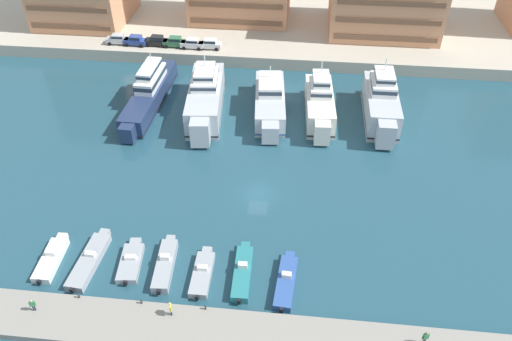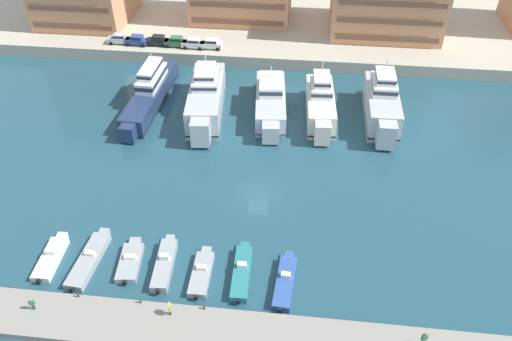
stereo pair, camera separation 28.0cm
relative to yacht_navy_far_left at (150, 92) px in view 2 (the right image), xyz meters
The scene contains 26 objects.
ground_plane 27.26m from the yacht_navy_far_left, 45.54° to the right, with size 400.00×400.00×0.00m, color #234C5B.
pier_dock 44.09m from the yacht_navy_far_left, 64.40° to the right, with size 120.00×5.04×0.77m, color gray.
yacht_navy_far_left is the anchor object (origin of this frame).
yacht_silver_left 9.36m from the yacht_navy_far_left, 10.36° to the right, with size 6.32×18.95×8.54m.
yacht_silver_mid_left 18.91m from the yacht_navy_far_left, ahead, with size 5.74×17.35×6.68m.
yacht_ivory_center_left 26.44m from the yacht_navy_far_left, ahead, with size 4.77×15.62×8.20m.
yacht_silver_center 35.50m from the yacht_navy_far_left, ahead, with size 4.60×16.37×8.95m.
motorboat_white_far_left 32.74m from the yacht_navy_far_left, 93.59° to the right, with size 2.20×6.99×1.34m.
motorboat_grey_left 32.57m from the yacht_navy_far_left, 86.17° to the right, with size 2.48×8.74×1.26m.
motorboat_grey_mid_left 32.85m from the yacht_navy_far_left, 78.37° to the right, with size 2.73×6.38×1.12m.
motorboat_grey_center_left 33.91m from the yacht_navy_far_left, 72.07° to the right, with size 2.20×7.76×1.63m.
motorboat_grey_center 36.00m from the yacht_navy_far_left, 66.11° to the right, with size 2.00×6.82×1.25m.
motorboat_teal_center_right 37.44m from the yacht_navy_far_left, 59.92° to the right, with size 1.97×7.94×1.50m.
motorboat_blue_mid_right 40.51m from the yacht_navy_far_left, 54.75° to the right, with size 2.24×7.69×1.39m.
car_silver_far_left 19.02m from the yacht_navy_far_left, 122.33° to the left, with size 4.15×2.01×1.80m.
car_blue_left 17.27m from the yacht_navy_far_left, 113.46° to the left, with size 4.17×2.07×1.80m.
car_black_mid_left 16.43m from the yacht_navy_far_left, 100.56° to the left, with size 4.16×2.05×1.80m.
car_green_center_left 16.05m from the yacht_navy_far_left, 88.72° to the left, with size 4.12×1.96×1.80m.
car_white_center 16.15m from the yacht_navy_far_left, 77.02° to the left, with size 4.13×1.98×1.80m.
car_white_center_right 17.28m from the yacht_navy_far_left, 66.93° to the left, with size 4.11×1.95×1.80m.
pedestrian_near_edge 39.35m from the yacht_navy_far_left, 90.96° to the right, with size 0.56×0.35×1.55m.
pedestrian_mid_deck 40.43m from the yacht_navy_far_left, 71.77° to the right, with size 0.40×0.64×1.77m.
pedestrian_far_side 53.26m from the yacht_navy_far_left, 47.07° to the right, with size 0.66×0.35×1.76m.
bollard_west 37.60m from the yacht_navy_far_left, 85.34° to the right, with size 0.20×0.20×0.61m.
bollard_west_mid 38.64m from the yacht_navy_far_left, 75.88° to the right, with size 0.20×0.20×0.61m.
bollard_east_mid 40.66m from the yacht_navy_far_left, 67.14° to the right, with size 0.20×0.20×0.61m.
Camera 2 is at (4.96, -46.21, 41.97)m, focal length 35.00 mm.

